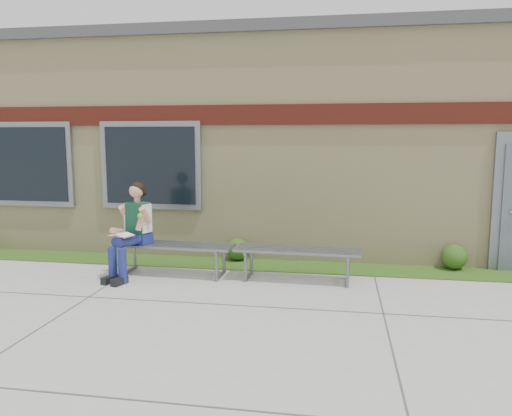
# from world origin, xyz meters

# --- Properties ---
(ground) EXTENTS (80.00, 80.00, 0.00)m
(ground) POSITION_xyz_m (0.00, 0.00, 0.00)
(ground) COLOR #9E9E99
(ground) RESTS_ON ground
(grass_strip) EXTENTS (16.00, 0.80, 0.02)m
(grass_strip) POSITION_xyz_m (0.00, 2.60, 0.01)
(grass_strip) COLOR #264D14
(grass_strip) RESTS_ON ground
(school_building) EXTENTS (16.20, 6.22, 4.20)m
(school_building) POSITION_xyz_m (-0.00, 5.99, 2.10)
(school_building) COLOR beige
(school_building) RESTS_ON ground
(bench_left) EXTENTS (1.97, 0.61, 0.51)m
(bench_left) POSITION_xyz_m (-2.21, 1.81, 0.39)
(bench_left) COLOR slate
(bench_left) RESTS_ON ground
(bench_right) EXTENTS (1.96, 0.60, 0.50)m
(bench_right) POSITION_xyz_m (-0.21, 1.81, 0.39)
(bench_right) COLOR slate
(bench_right) RESTS_ON ground
(girl) EXTENTS (0.61, 0.96, 1.51)m
(girl) POSITION_xyz_m (-2.81, 1.59, 0.79)
(girl) COLOR navy
(girl) RESTS_ON ground
(shrub_mid) EXTENTS (0.40, 0.40, 0.40)m
(shrub_mid) POSITION_xyz_m (-1.37, 2.85, 0.22)
(shrub_mid) COLOR #264D14
(shrub_mid) RESTS_ON grass_strip
(shrub_east) EXTENTS (0.42, 0.42, 0.42)m
(shrub_east) POSITION_xyz_m (2.33, 2.85, 0.23)
(shrub_east) COLOR #264D14
(shrub_east) RESTS_ON grass_strip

